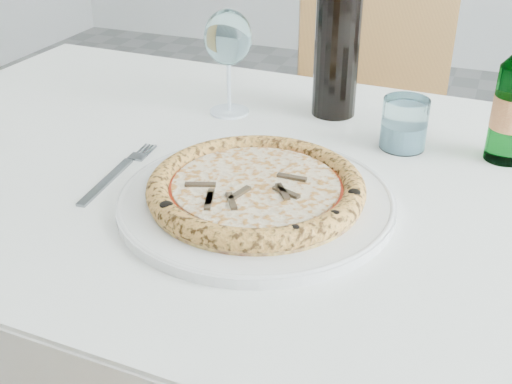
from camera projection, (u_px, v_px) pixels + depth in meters
dining_table at (280, 226)px, 0.97m from camera, size 1.44×0.88×0.76m
chair_far at (375, 125)px, 1.65m from camera, size 0.51×0.51×0.93m
plate at (256, 199)px, 0.84m from camera, size 0.36×0.36×0.02m
pizza at (256, 188)px, 0.83m from camera, size 0.29×0.29×0.03m
fork at (117, 173)px, 0.92m from camera, size 0.03×0.20×0.00m
wine_glass at (228, 40)px, 1.07m from camera, size 0.08×0.08×0.18m
tumbler at (404, 127)px, 0.99m from camera, size 0.07×0.07×0.08m
wine_bottle at (338, 39)px, 1.06m from camera, size 0.08×0.08×0.31m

